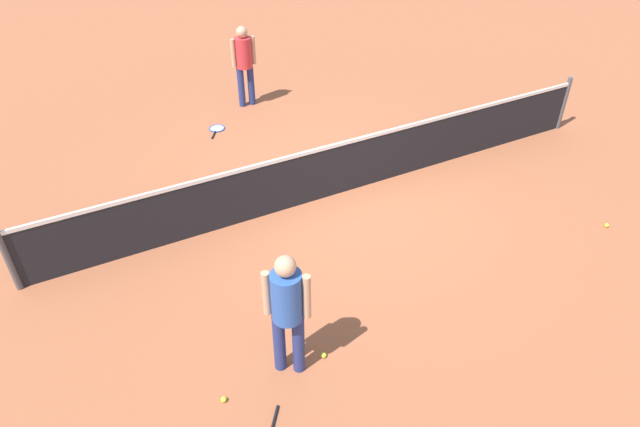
# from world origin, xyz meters

# --- Properties ---
(ground_plane) EXTENTS (40.00, 40.00, 0.00)m
(ground_plane) POSITION_xyz_m (0.00, 0.00, 0.00)
(ground_plane) COLOR #9E5638
(court_net) EXTENTS (10.09, 0.09, 1.07)m
(court_net) POSITION_xyz_m (0.00, 0.00, 0.50)
(court_net) COLOR #4C4C51
(court_net) RESTS_ON ground_plane
(player_near_side) EXTENTS (0.48, 0.47, 1.70)m
(player_near_side) POSITION_xyz_m (-2.30, -2.90, 1.01)
(player_near_side) COLOR navy
(player_near_side) RESTS_ON ground_plane
(player_far_side) EXTENTS (0.52, 0.35, 1.70)m
(player_far_side) POSITION_xyz_m (-0.15, 3.87, 1.01)
(player_far_side) COLOR navy
(player_far_side) RESTS_ON ground_plane
(tennis_racket_far_player) EXTENTS (0.46, 0.58, 0.03)m
(tennis_racket_far_player) POSITION_xyz_m (-1.12, 3.10, 0.01)
(tennis_racket_far_player) COLOR blue
(tennis_racket_far_player) RESTS_ON ground_plane
(tennis_ball_by_net) EXTENTS (0.07, 0.07, 0.07)m
(tennis_ball_by_net) POSITION_xyz_m (3.20, -2.74, 0.03)
(tennis_ball_by_net) COLOR #C6E033
(tennis_ball_by_net) RESTS_ON ground_plane
(tennis_ball_midcourt) EXTENTS (0.07, 0.07, 0.07)m
(tennis_ball_midcourt) POSITION_xyz_m (-1.88, -2.95, 0.03)
(tennis_ball_midcourt) COLOR #C6E033
(tennis_ball_midcourt) RESTS_ON ground_plane
(tennis_ball_baseline) EXTENTS (0.07, 0.07, 0.07)m
(tennis_ball_baseline) POSITION_xyz_m (-3.15, -2.98, 0.03)
(tennis_ball_baseline) COLOR #C6E033
(tennis_ball_baseline) RESTS_ON ground_plane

